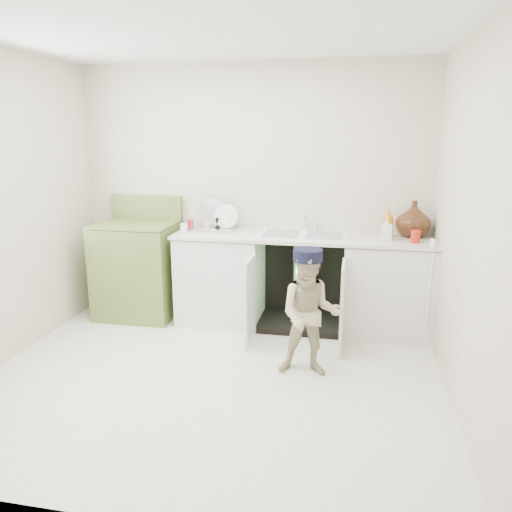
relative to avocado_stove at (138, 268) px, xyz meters
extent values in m
plane|color=silver|center=(1.12, -1.18, -0.49)|extent=(3.50, 3.50, 0.00)
cube|color=#BCB5A1|center=(1.12, 0.32, 0.76)|extent=(3.50, 2.50, 0.02)
cube|color=#BCB5A1|center=(1.12, -2.68, 0.76)|extent=(3.50, 2.50, 0.02)
cube|color=#BCB5A1|center=(2.87, -1.18, 0.76)|extent=(2.50, 3.00, 0.02)
plane|color=white|center=(1.12, -1.18, 2.01)|extent=(3.50, 3.50, 0.00)
cube|color=silver|center=(0.87, 0.02, -0.06)|extent=(0.80, 0.60, 0.86)
cube|color=silver|center=(2.47, 0.02, -0.06)|extent=(0.80, 0.60, 0.86)
cube|color=black|center=(1.67, 0.29, -0.06)|extent=(0.80, 0.06, 0.86)
cube|color=black|center=(1.67, 0.02, -0.46)|extent=(0.80, 0.60, 0.06)
cylinder|color=gray|center=(1.60, 0.12, -0.04)|extent=(0.05, 0.05, 0.70)
cylinder|color=gray|center=(1.74, 0.12, -0.04)|extent=(0.05, 0.05, 0.70)
cylinder|color=gray|center=(1.67, 0.07, 0.13)|extent=(0.07, 0.18, 0.07)
cube|color=silver|center=(1.27, -0.48, -0.09)|extent=(0.03, 0.40, 0.76)
cube|color=silver|center=(2.07, -0.48, -0.09)|extent=(0.02, 0.40, 0.76)
cube|color=beige|center=(1.67, 0.02, 0.39)|extent=(2.44, 0.64, 0.03)
cube|color=beige|center=(1.67, 0.31, 0.48)|extent=(2.44, 0.02, 0.15)
cube|color=white|center=(1.67, 0.02, 0.40)|extent=(0.85, 0.55, 0.02)
cube|color=gray|center=(1.46, 0.02, 0.41)|extent=(0.34, 0.40, 0.01)
cube|color=gray|center=(1.87, 0.02, 0.41)|extent=(0.34, 0.40, 0.01)
cylinder|color=silver|center=(1.67, 0.24, 0.50)|extent=(0.03, 0.03, 0.17)
cylinder|color=silver|center=(1.67, 0.18, 0.57)|extent=(0.02, 0.14, 0.02)
cylinder|color=silver|center=(1.78, 0.24, 0.45)|extent=(0.04, 0.04, 0.06)
cylinder|color=white|center=(2.80, -0.29, 0.06)|extent=(0.01, 0.01, 0.70)
cube|color=white|center=(2.80, -0.20, 0.44)|extent=(0.04, 0.02, 0.06)
cube|color=silver|center=(0.77, 0.14, 0.42)|extent=(0.48, 0.32, 0.02)
cylinder|color=silver|center=(0.72, 0.16, 0.50)|extent=(0.30, 0.11, 0.29)
cylinder|color=white|center=(0.90, 0.14, 0.49)|extent=(0.24, 0.06, 0.23)
cylinder|color=silver|center=(0.57, 0.04, 0.50)|extent=(0.01, 0.01, 0.14)
cylinder|color=silver|center=(0.67, 0.04, 0.50)|extent=(0.01, 0.01, 0.14)
cylinder|color=silver|center=(0.77, 0.04, 0.50)|extent=(0.01, 0.01, 0.14)
cylinder|color=silver|center=(0.86, 0.04, 0.50)|extent=(0.01, 0.01, 0.14)
cylinder|color=silver|center=(0.96, 0.04, 0.50)|extent=(0.01, 0.01, 0.14)
imported|color=#472414|center=(2.67, 0.16, 0.57)|extent=(0.32, 0.32, 0.33)
imported|color=orange|center=(2.44, 0.12, 0.54)|extent=(0.10, 0.10, 0.26)
imported|color=silver|center=(2.42, -0.04, 0.51)|extent=(0.10, 0.10, 0.21)
cylinder|color=red|center=(2.67, -0.10, 0.46)|extent=(0.08, 0.08, 0.11)
cylinder|color=#AD130E|center=(0.54, 0.10, 0.46)|extent=(0.05, 0.05, 0.10)
cylinder|color=tan|center=(0.74, 0.02, 0.45)|extent=(0.06, 0.06, 0.08)
cylinder|color=black|center=(0.81, 0.14, 0.47)|extent=(0.04, 0.04, 0.12)
cube|color=white|center=(0.53, -0.08, 0.45)|extent=(0.05, 0.05, 0.09)
cube|color=olive|center=(0.00, -0.01, -0.03)|extent=(0.77, 0.65, 0.94)
cube|color=olive|center=(0.00, -0.01, 0.46)|extent=(0.77, 0.65, 0.02)
cube|color=olive|center=(0.00, 0.28, 0.58)|extent=(0.77, 0.06, 0.24)
cylinder|color=black|center=(-0.19, -0.17, 0.45)|extent=(0.17, 0.17, 0.02)
cylinder|color=silver|center=(-0.19, -0.17, 0.46)|extent=(0.20, 0.20, 0.01)
cylinder|color=black|center=(-0.19, 0.15, 0.45)|extent=(0.17, 0.17, 0.02)
cylinder|color=silver|center=(-0.19, 0.15, 0.46)|extent=(0.20, 0.20, 0.01)
cylinder|color=black|center=(0.19, -0.17, 0.45)|extent=(0.17, 0.17, 0.02)
cylinder|color=silver|center=(0.19, -0.17, 0.46)|extent=(0.20, 0.20, 0.01)
cylinder|color=black|center=(0.19, 0.15, 0.45)|extent=(0.17, 0.17, 0.02)
cylinder|color=silver|center=(0.19, 0.15, 0.46)|extent=(0.20, 0.20, 0.01)
imported|color=#C3B98C|center=(1.84, -0.97, 0.00)|extent=(0.50, 0.40, 0.98)
cylinder|color=black|center=(1.84, -0.97, 0.46)|extent=(0.23, 0.23, 0.09)
cube|color=black|center=(1.83, -0.87, 0.42)|extent=(0.17, 0.10, 0.01)
cube|color=black|center=(1.70, -0.32, 0.23)|extent=(0.07, 0.01, 0.14)
cube|color=#26F23F|center=(1.70, -0.33, 0.23)|extent=(0.06, 0.00, 0.12)
camera|label=1|loc=(2.14, -4.56, 1.36)|focal=35.00mm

